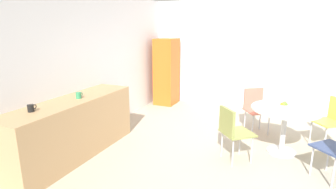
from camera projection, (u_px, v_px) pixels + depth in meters
ground_plane at (257, 168)px, 3.82m from camera, size 6.00×6.00×0.00m
wall_back at (84, 66)px, 4.67m from camera, size 6.00×0.10×2.60m
wall_side_right at (275, 56)px, 6.16m from camera, size 0.10×6.00×2.60m
counter_block at (73, 128)px, 4.09m from camera, size 2.28×0.60×0.90m
locker_cabinet at (166, 72)px, 6.87m from camera, size 0.60×0.50×1.68m
round_table at (285, 118)px, 4.15m from camera, size 1.02×1.02×0.74m
chair_yellow at (333, 117)px, 4.39m from camera, size 0.59×0.59×0.83m
chair_coral at (255, 105)px, 5.05m from camera, size 0.58×0.58×0.83m
chair_olive at (232, 128)px, 3.90m from camera, size 0.59×0.59×0.83m
fruit_bowl at (285, 106)px, 4.05m from camera, size 0.24×0.24×0.13m
mug_white at (31, 108)px, 3.41m from camera, size 0.13×0.08×0.09m
mug_green at (79, 95)px, 4.06m from camera, size 0.13×0.08×0.09m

